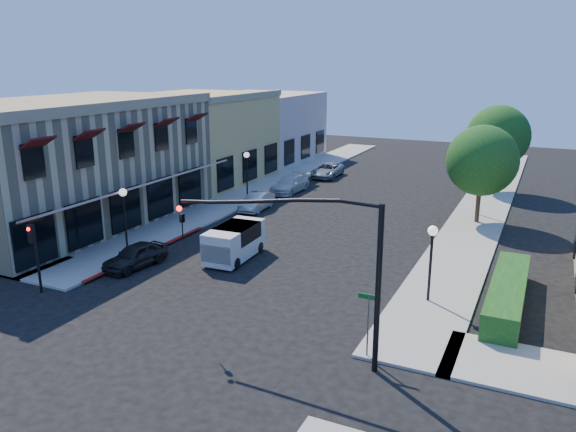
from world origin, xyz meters
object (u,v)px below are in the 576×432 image
at_px(street_name_sign, 368,315).
at_px(parked_car_c, 290,184).
at_px(secondary_signal, 34,246).
at_px(parked_car_a, 135,256).
at_px(street_tree_a, 482,161).
at_px(parked_car_d, 327,170).
at_px(signal_mast_arm, 319,251).
at_px(lamppost_left_far, 247,163).
at_px(lamppost_left_near, 124,203).
at_px(lamppost_right_far, 479,177).
at_px(lamppost_right_near, 432,244).
at_px(white_van, 234,240).
at_px(street_tree_b, 498,136).
at_px(parked_car_b, 257,202).

relative_size(street_name_sign, parked_car_c, 0.55).
relative_size(secondary_signal, parked_car_a, 0.90).
relative_size(street_tree_a, parked_car_a, 1.76).
relative_size(street_name_sign, parked_car_d, 0.55).
bearing_deg(signal_mast_arm, lamppost_left_far, 125.00).
height_order(street_tree_a, parked_car_d, street_tree_a).
bearing_deg(street_tree_a, lamppost_left_near, -141.02).
bearing_deg(street_tree_a, lamppost_right_far, 98.53).
bearing_deg(parked_car_c, street_tree_a, -8.86).
relative_size(parked_car_a, parked_car_c, 0.81).
relative_size(lamppost_right_near, lamppost_right_far, 1.00).
relative_size(street_tree_a, white_van, 1.55).
bearing_deg(lamppost_right_near, lamppost_left_far, 140.53).
bearing_deg(parked_car_a, street_tree_b, 67.11).
bearing_deg(signal_mast_arm, street_tree_a, 81.83).
height_order(street_name_sign, parked_car_a, street_name_sign).
xyz_separation_m(street_name_sign, white_van, (-9.69, 7.06, -0.64)).
bearing_deg(street_tree_b, parked_car_b, -138.30).
xyz_separation_m(street_name_sign, lamppost_left_far, (-16.00, 19.80, 1.04)).
bearing_deg(white_van, street_tree_a, 49.23).
relative_size(parked_car_a, parked_car_b, 0.98).
distance_m(lamppost_right_far, parked_car_a, 23.34).
height_order(secondary_signal, street_name_sign, secondary_signal).
bearing_deg(parked_car_d, lamppost_right_near, -62.79).
height_order(street_tree_a, parked_car_c, street_tree_a).
distance_m(white_van, parked_car_a, 5.19).
xyz_separation_m(signal_mast_arm, white_van, (-8.05, 7.76, -3.03)).
height_order(white_van, parked_car_a, white_van).
distance_m(street_tree_a, parked_car_b, 15.51).
bearing_deg(lamppost_right_far, white_van, -125.94).
bearing_deg(signal_mast_arm, parked_car_b, 124.24).
bearing_deg(parked_car_a, secondary_signal, -104.30).
distance_m(parked_car_c, parked_car_d, 7.02).
bearing_deg(parked_car_b, secondary_signal, -99.88).
height_order(street_name_sign, parked_car_c, street_name_sign).
bearing_deg(lamppost_right_far, lamppost_right_near, -90.00).
bearing_deg(parked_car_c, lamppost_left_near, -95.26).
distance_m(street_name_sign, lamppost_right_far, 21.85).
relative_size(street_tree_b, parked_car_c, 1.54).
bearing_deg(lamppost_left_far, secondary_signal, -88.61).
distance_m(signal_mast_arm, street_name_sign, 2.98).
distance_m(signal_mast_arm, lamppost_left_near, 15.82).
bearing_deg(street_tree_a, lamppost_left_far, 180.00).
relative_size(lamppost_right_near, parked_car_b, 0.95).
bearing_deg(parked_car_c, lamppost_left_far, -125.03).
height_order(street_name_sign, parked_car_d, street_name_sign).
relative_size(secondary_signal, lamppost_left_near, 0.93).
bearing_deg(parked_car_c, lamppost_right_far, -1.44).
bearing_deg(street_tree_b, parked_car_a, -119.98).
xyz_separation_m(street_tree_a, lamppost_right_near, (-0.30, -14.00, -1.46)).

